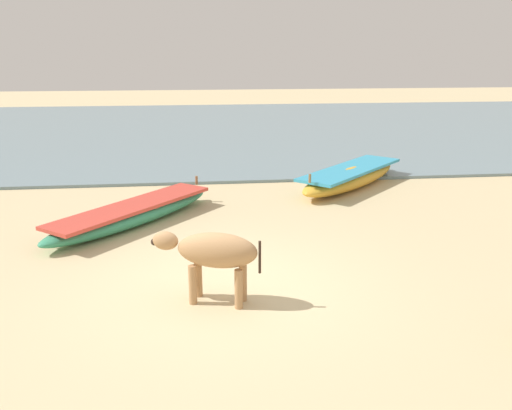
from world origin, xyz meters
TOP-DOWN VIEW (x-y plane):
  - ground at (0.00, 0.00)m, footprint 80.00×80.00m
  - sea_water at (0.00, 16.42)m, footprint 60.00×20.00m
  - fishing_boat_2 at (-1.69, 3.24)m, footprint 3.47×3.92m
  - fishing_boat_5 at (3.55, 5.74)m, footprint 3.73×3.80m
  - cow_adult_tan at (-0.20, -0.45)m, footprint 1.55×0.81m

SIDE VIEW (x-z plane):
  - ground at x=0.00m, z-range 0.00..0.00m
  - sea_water at x=0.00m, z-range 0.00..0.08m
  - fishing_boat_2 at x=-1.69m, z-range -0.08..0.53m
  - fishing_boat_5 at x=3.55m, z-range -0.08..0.62m
  - cow_adult_tan at x=-0.20m, z-range 0.22..1.25m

